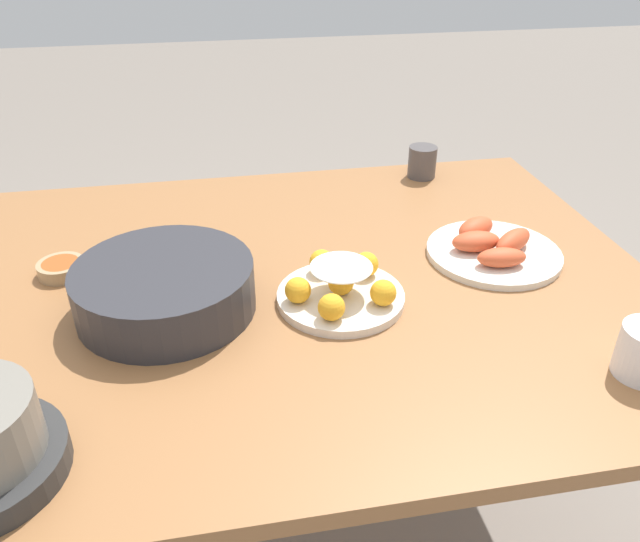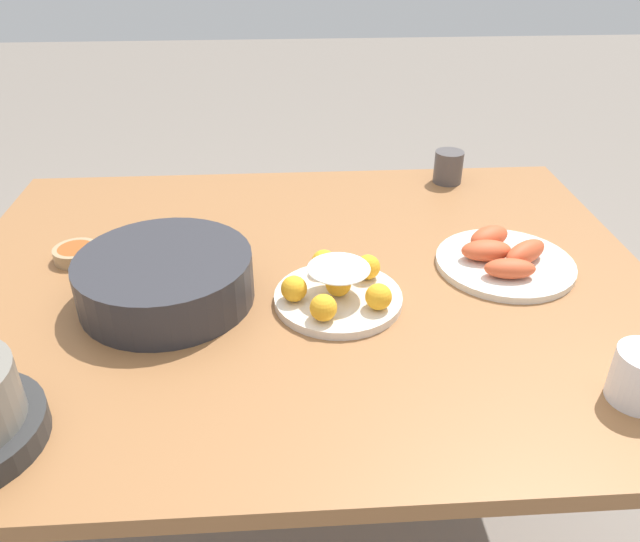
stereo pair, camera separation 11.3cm
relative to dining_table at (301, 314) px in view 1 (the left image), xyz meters
The scene contains 7 objects.
ground_plane 0.63m from the dining_table, ahead, with size 12.00×12.00×0.00m, color slate.
dining_table is the anchor object (origin of this frame).
cake_plate 0.15m from the dining_table, 124.31° to the left, with size 0.23×0.23×0.08m.
serving_bowl 0.28m from the dining_table, 13.28° to the left, with size 0.31×0.31×0.09m.
sauce_bowl 0.47m from the dining_table, 12.37° to the right, with size 0.09×0.09×0.03m.
seafood_platter 0.41m from the dining_table, behind, with size 0.27×0.27×0.06m.
cup_near 0.60m from the dining_table, 131.15° to the right, with size 0.07×0.07×0.08m.
Camera 1 is at (0.14, 1.00, 1.34)m, focal length 35.00 mm.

